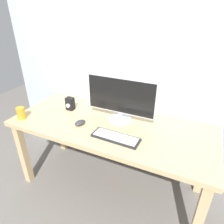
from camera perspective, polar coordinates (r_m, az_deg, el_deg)
name	(u,v)px	position (r m, az deg, el deg)	size (l,w,h in m)	color
ground_plane	(111,184)	(2.16, -0.33, -19.75)	(6.00, 6.00, 0.00)	slate
wall_back	(131,18)	(1.81, 5.35, 24.82)	(2.68, 0.04, 3.00)	#B2BCC6
desk	(111,133)	(1.74, -0.39, -5.81)	(1.70, 0.70, 0.71)	tan
monitor	(121,98)	(1.68, 2.49, 3.84)	(0.60, 0.20, 0.38)	silver
keyboard_primary	(116,137)	(1.53, 1.05, -7.18)	(0.37, 0.14, 0.02)	#232328
mouse	(80,123)	(1.70, -9.00, -3.00)	(0.06, 0.10, 0.04)	#333338
audio_controller	(70,104)	(1.95, -11.74, 2.31)	(0.07, 0.07, 0.12)	black
coffee_mug	(21,113)	(1.93, -24.25, -0.30)	(0.07, 0.07, 0.10)	orange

